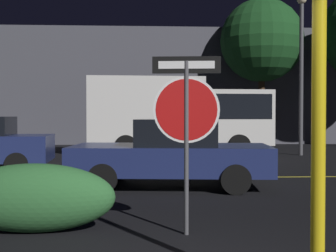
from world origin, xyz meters
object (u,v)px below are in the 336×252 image
at_px(yellow_pole_right, 318,136).
at_px(hedge_bush_1, 34,198).
at_px(stop_sign, 186,110).
at_px(tree_1, 262,41).
at_px(delivery_truck, 181,113).
at_px(passing_car_2, 172,154).
at_px(street_lamp, 301,59).

relative_size(yellow_pole_right, hedge_bush_1, 1.28).
distance_m(yellow_pole_right, hedge_bush_1, 3.99).
distance_m(stop_sign, yellow_pole_right, 2.54).
xyz_separation_m(yellow_pole_right, hedge_bush_1, (-2.87, 2.62, -0.94)).
xyz_separation_m(stop_sign, tree_1, (5.47, 17.52, 3.71)).
bearing_deg(delivery_truck, hedge_bush_1, -17.20).
xyz_separation_m(stop_sign, hedge_bush_1, (-2.02, 0.23, -1.17)).
bearing_deg(stop_sign, hedge_bush_1, 179.94).
relative_size(stop_sign, delivery_truck, 0.33).
distance_m(stop_sign, delivery_truck, 12.10).
relative_size(yellow_pole_right, delivery_truck, 0.39).
xyz_separation_m(passing_car_2, street_lamp, (5.49, 7.71, 3.00)).
bearing_deg(street_lamp, hedge_bush_1, -123.31).
bearing_deg(passing_car_2, hedge_bush_1, 157.00).
xyz_separation_m(delivery_truck, tree_1, (4.56, 5.45, 3.72)).
relative_size(passing_car_2, street_lamp, 0.72).
distance_m(yellow_pole_right, passing_car_2, 6.52).
relative_size(yellow_pole_right, tree_1, 0.37).
distance_m(hedge_bush_1, street_lamp, 14.18).
distance_m(hedge_bush_1, delivery_truck, 12.25).
bearing_deg(hedge_bush_1, yellow_pole_right, -42.38).
distance_m(stop_sign, passing_car_2, 4.16).
height_order(hedge_bush_1, street_lamp, street_lamp).
bearing_deg(yellow_pole_right, passing_car_2, 96.91).
relative_size(yellow_pole_right, street_lamp, 0.45).
bearing_deg(tree_1, yellow_pole_right, -103.10).
bearing_deg(hedge_bush_1, tree_1, 66.55).
distance_m(delivery_truck, tree_1, 8.02).
bearing_deg(hedge_bush_1, delivery_truck, 76.07).
relative_size(yellow_pole_right, passing_car_2, 0.62).
bearing_deg(tree_1, delivery_truck, -129.95).
xyz_separation_m(street_lamp, tree_1, (-0.08, 5.75, 1.62)).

